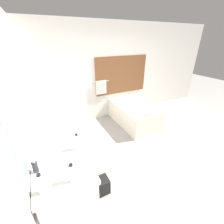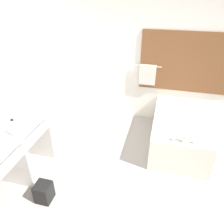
% 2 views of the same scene
% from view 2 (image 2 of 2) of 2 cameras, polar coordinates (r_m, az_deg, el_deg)
% --- Properties ---
extents(ground_plane, '(16.00, 16.00, 0.00)m').
position_cam_2_polar(ground_plane, '(3.11, 8.77, -23.16)').
color(ground_plane, '#A8A39E').
rests_on(ground_plane, ground).
extents(wall_back_with_blinds, '(7.40, 0.13, 2.70)m').
position_cam_2_polar(wall_back_with_blinds, '(4.25, 14.05, 13.98)').
color(wall_back_with_blinds, white).
rests_on(wall_back_with_blinds, ground_plane).
extents(vanity_counter, '(0.66, 1.30, 0.91)m').
position_cam_2_polar(vanity_counter, '(3.19, -25.83, -8.18)').
color(vanity_counter, white).
rests_on(vanity_counter, ground_plane).
extents(bathtub, '(0.91, 1.54, 0.68)m').
position_cam_2_polar(bathtub, '(3.96, 17.27, -4.49)').
color(bathtub, silver).
rests_on(bathtub, ground_plane).
extents(water_bottle_1, '(0.07, 0.07, 0.24)m').
position_cam_2_polar(water_bottle_1, '(2.81, -24.17, -3.91)').
color(water_bottle_1, silver).
rests_on(water_bottle_1, vanity_counter).
extents(waste_bin, '(0.20, 0.20, 0.27)m').
position_cam_2_polar(waste_bin, '(3.17, -17.38, -19.33)').
color(waste_bin, black).
rests_on(waste_bin, ground_plane).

